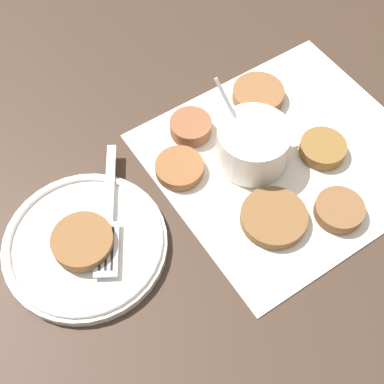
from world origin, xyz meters
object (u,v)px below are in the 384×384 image
(fritter_on_plate, at_px, (82,241))
(serving_plate, at_px, (85,244))
(sauce_bowl, at_px, (253,146))
(fork, at_px, (108,222))

(fritter_on_plate, bearing_deg, serving_plate, 49.75)
(serving_plate, bearing_deg, sauce_bowl, -10.78)
(serving_plate, distance_m, fritter_on_plate, 0.02)
(fritter_on_plate, distance_m, fork, 0.04)
(sauce_bowl, bearing_deg, fritter_on_plate, 170.21)
(fork, bearing_deg, fritter_on_plate, -175.70)
(sauce_bowl, xyz_separation_m, fork, (-0.21, 0.05, -0.01))
(sauce_bowl, relative_size, fork, 0.76)
(sauce_bowl, distance_m, serving_plate, 0.25)
(sauce_bowl, relative_size, fritter_on_plate, 1.60)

